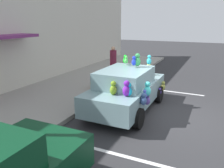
{
  "coord_description": "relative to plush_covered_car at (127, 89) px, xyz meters",
  "views": [
    {
      "loc": [
        -7.28,
        -1.14,
        3.15
      ],
      "look_at": [
        0.04,
        2.29,
        0.9
      ],
      "focal_mm": 36.46,
      "sensor_mm": 36.0,
      "label": 1
    }
  ],
  "objects": [
    {
      "name": "parking_stripe_rear",
      "position": [
        -2.79,
        -0.67,
        -0.8
      ],
      "size": [
        0.12,
        3.6,
        0.01
      ],
      "primitive_type": "cube",
      "color": "silver",
      "rests_on": "ground"
    },
    {
      "name": "parking_stripe_front",
      "position": [
        2.96,
        -0.67,
        -0.8
      ],
      "size": [
        0.12,
        3.6,
        0.01
      ],
      "primitive_type": "cube",
      "color": "silver",
      "rests_on": "ground"
    },
    {
      "name": "storefront_building",
      "position": [
        -0.0,
        5.47,
        2.39
      ],
      "size": [
        24.0,
        1.25,
        6.4
      ],
      "color": "beige",
      "rests_on": "ground"
    },
    {
      "name": "ground_plane",
      "position": [
        0.01,
        -1.67,
        -0.8
      ],
      "size": [
        60.0,
        60.0,
        0.0
      ],
      "primitive_type": "plane",
      "color": "#2D2D30"
    },
    {
      "name": "plush_covered_car",
      "position": [
        0.0,
        0.0,
        0.0
      ],
      "size": [
        4.12,
        2.07,
        2.04
      ],
      "color": "#799BA1",
      "rests_on": "ground"
    },
    {
      "name": "sidewalk",
      "position": [
        0.01,
        3.33,
        -0.73
      ],
      "size": [
        24.0,
        4.0,
        0.15
      ],
      "primitive_type": "cube",
      "color": "gray",
      "rests_on": "ground"
    },
    {
      "name": "pedestrian_walking_past",
      "position": [
        3.43,
        2.13,
        0.15
      ],
      "size": [
        0.34,
        0.34,
        1.73
      ],
      "color": "maroon",
      "rests_on": "sidewalk"
    },
    {
      "name": "teddy_bear_on_sidewalk",
      "position": [
        1.54,
        2.24,
        -0.31
      ],
      "size": [
        0.39,
        0.33,
        0.75
      ],
      "color": "#9E723D",
      "rests_on": "sidewalk"
    }
  ]
}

